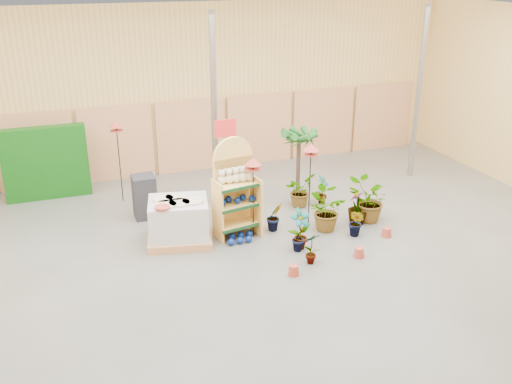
% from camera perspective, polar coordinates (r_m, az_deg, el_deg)
% --- Properties ---
extents(room, '(15.20, 12.10, 4.70)m').
position_cam_1_polar(room, '(10.82, -0.44, 4.63)').
color(room, '#52524D').
rests_on(room, ground).
extents(display_shelf, '(0.98, 0.71, 2.14)m').
position_cam_1_polar(display_shelf, '(11.96, -2.15, 0.08)').
color(display_shelf, '#E4B055').
rests_on(display_shelf, ground).
extents(teddy_bears, '(0.80, 0.22, 0.35)m').
position_cam_1_polar(teddy_bears, '(11.74, -1.87, 1.63)').
color(teddy_bears, beige).
rests_on(teddy_bears, display_shelf).
extents(gazing_balls_shelf, '(0.79, 0.27, 0.15)m').
position_cam_1_polar(gazing_balls_shelf, '(11.89, -1.94, -0.76)').
color(gazing_balls_shelf, navy).
rests_on(gazing_balls_shelf, display_shelf).
extents(gazing_balls_floor, '(0.63, 0.39, 0.15)m').
position_cam_1_polar(gazing_balls_floor, '(11.99, -1.58, -4.60)').
color(gazing_balls_floor, navy).
rests_on(gazing_balls_floor, ground).
extents(pallet_stack, '(1.50, 1.33, 0.97)m').
position_cam_1_polar(pallet_stack, '(11.91, -7.73, -2.92)').
color(pallet_stack, '#BA7D51').
rests_on(pallet_stack, ground).
extents(charcoal_planters, '(0.50, 0.50, 1.00)m').
position_cam_1_polar(charcoal_planters, '(13.16, -11.08, -0.46)').
color(charcoal_planters, black).
rests_on(charcoal_planters, ground).
extents(trellis_stock, '(2.00, 0.30, 1.80)m').
position_cam_1_polar(trellis_stock, '(14.76, -20.29, 2.73)').
color(trellis_stock, '#0D4A0D').
rests_on(trellis_stock, ground).
extents(offer_sign, '(0.50, 0.08, 2.20)m').
position_cam_1_polar(offer_sign, '(12.92, -3.07, 4.57)').
color(offer_sign, gray).
rests_on(offer_sign, ground).
extents(bird_table_front, '(0.34, 0.34, 1.76)m').
position_cam_1_polar(bird_table_front, '(11.59, -0.28, 2.81)').
color(bird_table_front, black).
rests_on(bird_table_front, ground).
extents(bird_table_right, '(0.34, 0.34, 1.84)m').
position_cam_1_polar(bird_table_right, '(12.26, 5.52, 4.20)').
color(bird_table_right, black).
rests_on(bird_table_right, ground).
extents(bird_table_back, '(0.34, 0.34, 2.01)m').
position_cam_1_polar(bird_table_back, '(13.75, -13.81, 6.36)').
color(bird_table_back, black).
rests_on(bird_table_back, ground).
extents(palm, '(0.70, 0.70, 1.89)m').
position_cam_1_polar(palm, '(13.49, 4.33, 5.57)').
color(palm, '#402F26').
rests_on(palm, ground).
extents(potted_plant_0, '(0.50, 0.37, 0.87)m').
position_cam_1_polar(potted_plant_0, '(11.55, 4.44, -3.75)').
color(potted_plant_0, '#194B17').
rests_on(potted_plant_0, ground).
extents(potted_plant_1, '(0.37, 0.33, 0.56)m').
position_cam_1_polar(potted_plant_1, '(11.56, 4.35, -4.59)').
color(potted_plant_1, '#194B17').
rests_on(potted_plant_1, ground).
extents(potted_plant_2, '(1.04, 1.08, 0.92)m').
position_cam_1_polar(potted_plant_2, '(12.40, 6.83, -1.84)').
color(potted_plant_2, '#194B17').
rests_on(potted_plant_2, ground).
extents(potted_plant_3, '(0.63, 0.63, 0.80)m').
position_cam_1_polar(potted_plant_3, '(12.84, 10.13, -1.47)').
color(potted_plant_3, '#194B17').
rests_on(potted_plant_3, ground).
extents(potted_plant_4, '(0.46, 0.48, 0.75)m').
position_cam_1_polar(potted_plant_4, '(13.74, 6.64, 0.27)').
color(potted_plant_4, '#194B17').
rests_on(potted_plant_4, ground).
extents(potted_plant_5, '(0.40, 0.34, 0.65)m').
position_cam_1_polar(potted_plant_5, '(12.35, 1.85, -2.47)').
color(potted_plant_5, '#194B17').
rests_on(potted_plant_5, ground).
extents(potted_plant_6, '(0.93, 0.91, 0.78)m').
position_cam_1_polar(potted_plant_6, '(13.60, 4.38, 0.17)').
color(potted_plant_6, '#194B17').
rests_on(potted_plant_6, ground).
extents(potted_plant_8, '(0.38, 0.28, 0.67)m').
position_cam_1_polar(potted_plant_8, '(11.09, 5.56, -5.57)').
color(potted_plant_8, '#194B17').
rests_on(potted_plant_8, ground).
extents(potted_plant_9, '(0.37, 0.41, 0.62)m').
position_cam_1_polar(potted_plant_9, '(12.27, 10.00, -3.07)').
color(potted_plant_9, '#194B17').
rests_on(potted_plant_9, ground).
extents(potted_plant_10, '(0.98, 0.88, 1.00)m').
position_cam_1_polar(potted_plant_10, '(12.93, 11.20, -0.89)').
color(potted_plant_10, '#194B17').
rests_on(potted_plant_10, ground).
extents(potted_plant_11, '(0.44, 0.44, 0.67)m').
position_cam_1_polar(potted_plant_11, '(13.44, -1.10, -0.30)').
color(potted_plant_11, '#194B17').
rests_on(potted_plant_11, ground).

